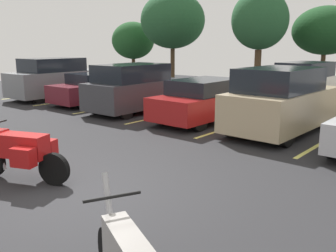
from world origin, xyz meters
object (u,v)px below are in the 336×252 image
object	(u,v)px
car_far_white	(307,83)
car_maroon	(100,88)
car_grey	(56,79)
car_tan	(282,101)
motorcycle_touring	(17,149)
car_charcoal	(135,88)
car_red	(208,100)

from	to	relation	value
car_far_white	car_maroon	bearing A→B (deg)	-140.96
car_maroon	car_far_white	distance (m)	9.49
car_grey	car_tan	world-z (taller)	car_grey
motorcycle_touring	car_charcoal	distance (m)	7.97
car_red	car_far_white	world-z (taller)	car_far_white
car_tan	car_charcoal	bearing A→B (deg)	-176.76
car_tan	motorcycle_touring	bearing A→B (deg)	-106.95
motorcycle_touring	car_far_white	xyz separation A→B (m)	(0.73, 13.48, 0.29)
motorcycle_touring	car_grey	bearing A→B (deg)	143.37
car_charcoal	car_tan	size ratio (longest dim) A/B	0.96
motorcycle_touring	car_grey	distance (m)	11.95
car_red	car_far_white	xyz separation A→B (m)	(1.29, 6.05, 0.20)
motorcycle_touring	car_far_white	size ratio (longest dim) A/B	0.46
car_red	car_far_white	size ratio (longest dim) A/B	1.09
motorcycle_touring	car_maroon	distance (m)	10.02
car_charcoal	car_far_white	distance (m)	7.91
car_charcoal	car_maroon	bearing A→B (deg)	169.91
car_grey	car_maroon	bearing A→B (deg)	7.24
motorcycle_touring	car_red	distance (m)	7.45
car_charcoal	car_far_white	xyz separation A→B (m)	(4.53, 6.48, -0.01)
motorcycle_touring	car_red	xyz separation A→B (m)	(-0.56, 7.43, 0.09)
car_grey	car_tan	distance (m)	11.83
car_red	car_tan	size ratio (longest dim) A/B	1.07
car_tan	car_grey	bearing A→B (deg)	-178.97
car_charcoal	car_red	world-z (taller)	car_charcoal
car_charcoal	car_red	bearing A→B (deg)	7.53
car_maroon	car_tan	bearing A→B (deg)	-1.05
car_grey	motorcycle_touring	bearing A→B (deg)	-36.63
motorcycle_touring	car_red	size ratio (longest dim) A/B	0.42
car_charcoal	car_red	size ratio (longest dim) A/B	0.90
car_charcoal	car_tan	distance (m)	6.05
motorcycle_touring	car_charcoal	world-z (taller)	car_charcoal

